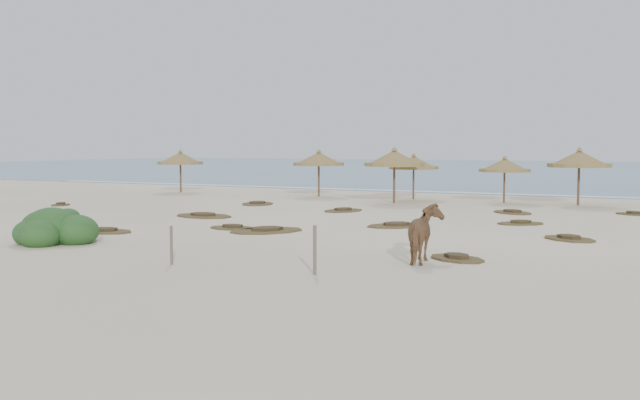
# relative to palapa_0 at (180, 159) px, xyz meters

# --- Properties ---
(ground) EXTENTS (160.00, 160.00, 0.00)m
(ground) POSITION_rel_palapa_0_xyz_m (16.90, -18.19, -2.23)
(ground) COLOR beige
(ground) RESTS_ON ground
(ocean) EXTENTS (200.00, 100.00, 0.01)m
(ocean) POSITION_rel_palapa_0_xyz_m (16.90, 56.81, -2.22)
(ocean) COLOR #2C5D85
(ocean) RESTS_ON ground
(foam_line) EXTENTS (70.00, 0.60, 0.01)m
(foam_line) POSITION_rel_palapa_0_xyz_m (16.90, 7.81, -2.22)
(foam_line) COLOR white
(foam_line) RESTS_ON ground
(palapa_0) EXTENTS (3.77, 3.77, 2.87)m
(palapa_0) POSITION_rel_palapa_0_xyz_m (0.00, 0.00, 0.00)
(palapa_0) COLOR brown
(palapa_0) RESTS_ON ground
(palapa_1) EXTENTS (3.60, 3.60, 2.91)m
(palapa_1) POSITION_rel_palapa_0_xyz_m (9.92, 0.76, 0.03)
(palapa_1) COLOR brown
(palapa_1) RESTS_ON ground
(palapa_2) EXTENTS (3.38, 3.38, 3.07)m
(palapa_2) POSITION_rel_palapa_0_xyz_m (15.83, -1.90, 0.15)
(palapa_2) COLOR brown
(palapa_2) RESTS_ON ground
(palapa_3) EXTENTS (2.95, 2.95, 2.70)m
(palapa_3) POSITION_rel_palapa_0_xyz_m (15.87, 1.16, -0.14)
(palapa_3) COLOR brown
(palapa_3) RESTS_ON ground
(palapa_4) EXTENTS (3.01, 3.01, 2.59)m
(palapa_4) POSITION_rel_palapa_0_xyz_m (21.13, 1.03, -0.22)
(palapa_4) COLOR brown
(palapa_4) RESTS_ON ground
(palapa_5) EXTENTS (4.14, 4.14, 3.06)m
(palapa_5) POSITION_rel_palapa_0_xyz_m (24.97, 1.00, 0.15)
(palapa_5) COLOR brown
(palapa_5) RESTS_ON ground
(horse) EXTENTS (1.20, 1.98, 1.56)m
(horse) POSITION_rel_palapa_0_xyz_m (23.56, -20.09, -1.45)
(horse) COLOR olive
(horse) RESTS_ON ground
(fence_post_near) EXTENTS (0.09, 0.09, 1.03)m
(fence_post_near) POSITION_rel_palapa_0_xyz_m (17.68, -23.36, -1.71)
(fence_post_near) COLOR #645B4B
(fence_post_near) RESTS_ON ground
(fence_post_far) EXTENTS (0.12, 0.12, 1.21)m
(fence_post_far) POSITION_rel_palapa_0_xyz_m (21.70, -22.94, -1.62)
(fence_post_far) COLOR #645B4B
(fence_post_far) RESTS_ON ground
(bush) EXTENTS (2.96, 2.61, 1.33)m
(bush) POSITION_rel_palapa_0_xyz_m (11.59, -21.68, -1.79)
(bush) COLOR #2B5C27
(bush) RESTS_ON ground
(scrub_0) EXTENTS (1.88, 2.28, 0.16)m
(scrub_0) POSITION_rel_palapa_0_xyz_m (7.42, -17.13, -2.18)
(scrub_0) COLOR brown
(scrub_0) RESTS_ON ground
(scrub_1) EXTENTS (3.21, 2.40, 0.16)m
(scrub_1) POSITION_rel_palapa_0_xyz_m (10.93, -12.59, -2.18)
(scrub_1) COLOR brown
(scrub_1) RESTS_ON ground
(scrub_2) EXTENTS (1.88, 1.22, 0.16)m
(scrub_2) POSITION_rel_palapa_0_xyz_m (14.61, -15.84, -2.18)
(scrub_2) COLOR brown
(scrub_2) RESTS_ON ground
(scrub_3) EXTENTS (2.80, 2.92, 0.16)m
(scrub_3) POSITION_rel_palapa_0_xyz_m (19.88, -12.39, -2.18)
(scrub_3) COLOR brown
(scrub_3) RESTS_ON ground
(scrub_4) EXTENTS (2.31, 2.14, 0.16)m
(scrub_4) POSITION_rel_palapa_0_xyz_m (26.39, -13.49, -2.18)
(scrub_4) COLOR brown
(scrub_4) RESTS_ON ground
(scrub_6) EXTENTS (2.45, 2.96, 0.16)m
(scrub_6) POSITION_rel_palapa_0_xyz_m (9.66, -6.00, -2.18)
(scrub_6) COLOR brown
(scrub_6) RESTS_ON ground
(scrub_7) EXTENTS (2.59, 2.58, 0.16)m
(scrub_7) POSITION_rel_palapa_0_xyz_m (22.79, -4.90, -2.18)
(scrub_7) COLOR brown
(scrub_7) RESTS_ON ground
(scrub_8) EXTENTS (1.42, 1.63, 0.16)m
(scrub_8) POSITION_rel_palapa_0_xyz_m (0.81, -11.17, -2.18)
(scrub_8) COLOR brown
(scrub_8) RESTS_ON ground
(scrub_9) EXTENTS (3.09, 3.34, 0.16)m
(scrub_9) POSITION_rel_palapa_0_xyz_m (16.21, -16.02, -2.18)
(scrub_9) COLOR brown
(scrub_9) RESTS_ON ground
(scrub_10) EXTENTS (1.97, 1.64, 0.16)m
(scrub_10) POSITION_rel_palapa_0_xyz_m (27.88, -3.24, -2.18)
(scrub_10) COLOR brown
(scrub_10) RESTS_ON ground
(scrub_11) EXTENTS (2.22, 1.54, 0.16)m
(scrub_11) POSITION_rel_palapa_0_xyz_m (11.10, -18.81, -2.18)
(scrub_11) COLOR brown
(scrub_11) RESTS_ON ground
(scrub_12) EXTENTS (2.08, 1.84, 0.16)m
(scrub_12) POSITION_rel_palapa_0_xyz_m (24.17, -19.19, -2.18)
(scrub_12) COLOR brown
(scrub_12) RESTS_ON ground
(scrub_13) EXTENTS (1.98, 2.55, 0.16)m
(scrub_13) POSITION_rel_palapa_0_xyz_m (15.38, -7.53, -2.18)
(scrub_13) COLOR brown
(scrub_13) RESTS_ON ground
(scrub_14) EXTENTS (2.27, 2.11, 0.16)m
(scrub_14) POSITION_rel_palapa_0_xyz_m (24.02, -9.44, -2.18)
(scrub_14) COLOR brown
(scrub_14) RESTS_ON ground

